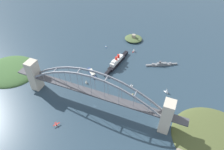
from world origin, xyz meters
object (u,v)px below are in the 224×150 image
(naval_cruiser, at_px, (161,64))
(small_boat_3, at_px, (167,91))
(fort_island_mid_harbor, at_px, (133,38))
(small_boat_4, at_px, (86,82))
(small_boat_0, at_px, (106,47))
(small_boat_2, at_px, (131,85))
(harbor_arch_bridge, at_px, (94,93))
(ocean_liner, at_px, (117,62))
(seaplane_taxiing_near_bridge, at_px, (56,124))
(small_boat_1, at_px, (132,95))
(harbor_ferry_steamer, at_px, (92,73))
(small_boat_5, at_px, (134,50))

(naval_cruiser, distance_m, small_boat_3, 83.71)
(fort_island_mid_harbor, height_order, small_boat_4, fort_island_mid_harbor)
(small_boat_0, bearing_deg, small_boat_2, -47.07)
(harbor_arch_bridge, xyz_separation_m, naval_cruiser, (83.87, 160.31, -30.38))
(ocean_liner, bearing_deg, seaplane_taxiing_near_bridge, -99.62)
(fort_island_mid_harbor, height_order, small_boat_1, fort_island_mid_harbor)
(small_boat_3, bearing_deg, ocean_liner, 159.52)
(naval_cruiser, height_order, fort_island_mid_harbor, naval_cruiser)
(harbor_ferry_steamer, bearing_deg, naval_cruiser, 33.39)
(small_boat_4, distance_m, small_boat_5, 150.76)
(small_boat_0, bearing_deg, small_boat_1, -49.69)
(small_boat_2, xyz_separation_m, small_boat_5, (-32.67, 117.39, -0.09))
(ocean_liner, xyz_separation_m, naval_cruiser, (91.71, 34.43, -3.67))
(harbor_ferry_steamer, height_order, small_boat_0, harbor_ferry_steamer)
(harbor_ferry_steamer, relative_size, small_boat_2, 3.34)
(small_boat_1, relative_size, small_boat_2, 0.79)
(harbor_arch_bridge, height_order, harbor_ferry_steamer, harbor_arch_bridge)
(naval_cruiser, height_order, small_boat_2, naval_cruiser)
(seaplane_taxiing_near_bridge, xyz_separation_m, small_boat_1, (91.88, 110.77, -1.36))
(harbor_arch_bridge, height_order, small_boat_4, harbor_arch_bridge)
(small_boat_1, bearing_deg, harbor_ferry_steamer, 164.98)
(harbor_arch_bridge, distance_m, naval_cruiser, 183.46)
(naval_cruiser, distance_m, small_boat_5, 76.82)
(small_boat_3, relative_size, small_boat_5, 1.08)
(ocean_liner, xyz_separation_m, small_boat_0, (-49.33, 53.38, -5.66))
(small_boat_0, height_order, small_boat_3, small_boat_3)
(harbor_arch_bridge, distance_m, harbor_ferry_steamer, 93.04)
(fort_island_mid_harbor, bearing_deg, small_boat_5, -70.66)
(naval_cruiser, relative_size, small_boat_0, 6.80)
(small_boat_0, relative_size, small_boat_2, 0.95)
(small_boat_4, bearing_deg, small_boat_5, 69.34)
(harbor_arch_bridge, xyz_separation_m, fort_island_mid_harbor, (-5.58, 237.20, -29.08))
(small_boat_2, relative_size, small_boat_3, 0.95)
(small_boat_2, bearing_deg, fort_island_mid_harbor, 106.70)
(small_boat_0, bearing_deg, ocean_liner, -47.26)
(harbor_arch_bridge, relative_size, small_boat_1, 39.81)
(naval_cruiser, xyz_separation_m, harbor_ferry_steamer, (-127.90, -84.32, -0.34))
(small_boat_0, bearing_deg, small_boat_4, -83.18)
(small_boat_0, distance_m, small_boat_4, 134.07)
(fort_island_mid_harbor, distance_m, small_boat_1, 195.90)
(ocean_liner, relative_size, naval_cruiser, 1.52)
(small_boat_2, height_order, small_boat_4, small_boat_2)
(harbor_arch_bridge, bearing_deg, small_boat_1, 43.71)
(small_boat_3, bearing_deg, small_boat_0, 149.85)
(small_boat_1, bearing_deg, ocean_liner, 128.50)
(naval_cruiser, height_order, seaplane_taxiing_near_bridge, naval_cruiser)
(small_boat_1, distance_m, small_boat_5, 143.02)
(small_boat_1, bearing_deg, small_boat_2, 111.55)
(harbor_ferry_steamer, distance_m, small_boat_5, 124.56)
(small_boat_0, height_order, small_boat_5, small_boat_5)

